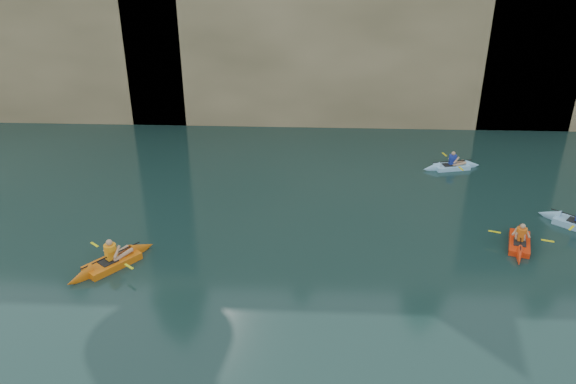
{
  "coord_description": "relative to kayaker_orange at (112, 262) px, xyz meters",
  "views": [
    {
      "loc": [
        0.08,
        -8.14,
        10.44
      ],
      "look_at": [
        -0.63,
        7.06,
        3.0
      ],
      "focal_mm": 35.0,
      "sensor_mm": 36.0,
      "label": 1
    }
  ],
  "objects": [
    {
      "name": "cliff_slab_center",
      "position": [
        8.5,
        15.29,
        5.55
      ],
      "size": [
        24.0,
        2.4,
        11.4
      ],
      "primitive_type": "cube",
      "color": "tan",
      "rests_on": "ground"
    },
    {
      "name": "kayaker_ltblue_mid",
      "position": [
        13.05,
        8.69,
        -0.02
      ],
      "size": [
        2.86,
        2.08,
        1.06
      ],
      "rotation": [
        0.0,
        0.0,
        0.23
      ],
      "color": "#96D1FB",
      "rests_on": "ground"
    },
    {
      "name": "kayaker_red_far",
      "position": [
        13.98,
        1.94,
        -0.02
      ],
      "size": [
        2.09,
        3.02,
        1.08
      ],
      "rotation": [
        0.0,
        0.0,
        1.26
      ],
      "color": "red",
      "rests_on": "ground"
    },
    {
      "name": "sea_cave_east",
      "position": [
        16.5,
        14.64,
        2.1
      ],
      "size": [
        5.0,
        1.0,
        4.5
      ],
      "primitive_type": "cube",
      "color": "black",
      "rests_on": "ground"
    },
    {
      "name": "sea_cave_center",
      "position": [
        2.5,
        14.64,
        1.45
      ],
      "size": [
        3.5,
        1.0,
        3.2
      ],
      "primitive_type": "cube",
      "color": "black",
      "rests_on": "ground"
    },
    {
      "name": "kayaker_orange",
      "position": [
        0.0,
        0.0,
        0.0
      ],
      "size": [
        2.64,
        3.02,
        1.25
      ],
      "rotation": [
        0.0,
        0.0,
        0.89
      ],
      "color": "#D7630D",
      "rests_on": "ground"
    }
  ]
}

